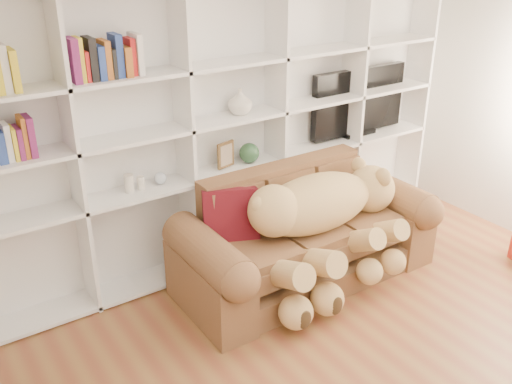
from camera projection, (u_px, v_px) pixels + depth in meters
wall_back at (219, 106)px, 4.80m from camera, size 5.00×0.02×2.70m
bookshelf at (202, 120)px, 4.59m from camera, size 4.43×0.35×2.40m
sofa at (304, 240)px, 4.76m from camera, size 2.18×0.94×0.91m
teddy_bear at (323, 217)px, 4.52m from camera, size 1.56×0.87×0.91m
throw_pillow at (231, 216)px, 4.42m from camera, size 0.49×0.39×0.45m
tv at (358, 102)px, 5.50m from camera, size 1.10×0.18×0.65m
picture_frame at (226, 155)px, 4.77m from camera, size 0.18×0.07×0.22m
green_vase at (249, 153)px, 4.91m from camera, size 0.17×0.17×0.17m
figurine_tall at (129, 183)px, 4.36m from camera, size 0.09×0.09×0.14m
figurine_short at (141, 183)px, 4.41m from camera, size 0.08×0.08×0.10m
snow_globe at (160, 178)px, 4.50m from camera, size 0.10×0.10×0.10m
shelf_vase at (240, 102)px, 4.67m from camera, size 0.22×0.22×0.21m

